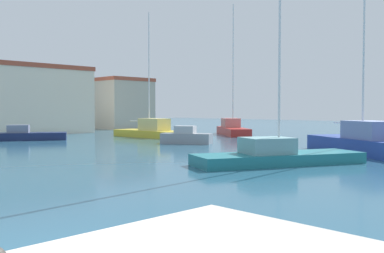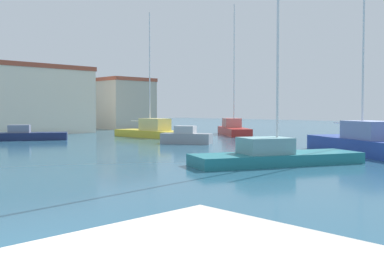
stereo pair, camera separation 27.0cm
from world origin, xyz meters
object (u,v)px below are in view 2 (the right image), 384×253
(sailboat_blue_far_left, at_px, (364,142))
(sailboat_red_near_pier, at_px, (233,129))
(sailboat_yellow_mid_harbor, at_px, (151,131))
(motorboat_grey_distant_east, at_px, (186,137))
(motorboat_navy_outer_mooring, at_px, (26,135))
(sailboat_teal_inner_mooring, at_px, (274,154))

(sailboat_blue_far_left, xyz_separation_m, sailboat_red_near_pier, (9.86, 19.01, -0.09))
(sailboat_yellow_mid_harbor, height_order, motorboat_grey_distant_east, sailboat_yellow_mid_harbor)
(motorboat_grey_distant_east, distance_m, motorboat_navy_outer_mooring, 15.02)
(sailboat_red_near_pier, height_order, sailboat_teal_inner_mooring, sailboat_red_near_pier)
(motorboat_navy_outer_mooring, xyz_separation_m, sailboat_red_near_pier, (19.71, -7.59, 0.23))
(motorboat_grey_distant_east, xyz_separation_m, motorboat_navy_outer_mooring, (-7.59, 12.96, -0.11))
(motorboat_navy_outer_mooring, bearing_deg, sailboat_red_near_pier, -21.07)
(motorboat_navy_outer_mooring, bearing_deg, sailboat_teal_inner_mooring, -86.38)
(sailboat_teal_inner_mooring, bearing_deg, sailboat_red_near_pier, 45.12)
(motorboat_grey_distant_east, height_order, motorboat_navy_outer_mooring, motorboat_grey_distant_east)
(sailboat_yellow_mid_harbor, xyz_separation_m, motorboat_navy_outer_mooring, (-10.64, 4.68, -0.22))
(motorboat_grey_distant_east, distance_m, sailboat_red_near_pier, 13.25)
(sailboat_red_near_pier, bearing_deg, sailboat_blue_far_left, -117.42)
(motorboat_navy_outer_mooring, height_order, sailboat_teal_inner_mooring, sailboat_teal_inner_mooring)
(sailboat_blue_far_left, bearing_deg, motorboat_grey_distant_east, 99.37)
(sailboat_teal_inner_mooring, bearing_deg, sailboat_yellow_mid_harbor, 66.85)
(motorboat_navy_outer_mooring, relative_size, sailboat_teal_inner_mooring, 0.49)
(sailboat_blue_far_left, xyz_separation_m, motorboat_grey_distant_east, (-2.25, 13.65, -0.21))
(sailboat_yellow_mid_harbor, relative_size, motorboat_navy_outer_mooring, 1.79)
(motorboat_navy_outer_mooring, relative_size, sailboat_red_near_pier, 0.49)
(motorboat_grey_distant_east, bearing_deg, sailboat_yellow_mid_harbor, 69.82)
(motorboat_grey_distant_east, distance_m, sailboat_teal_inner_mooring, 14.11)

